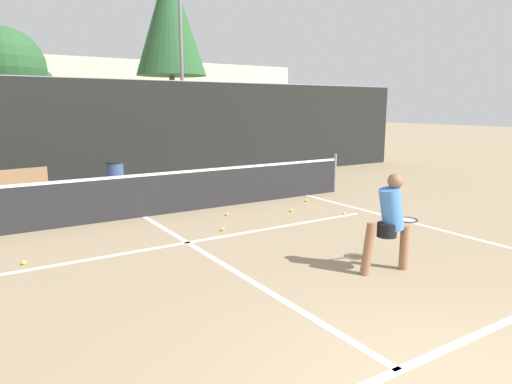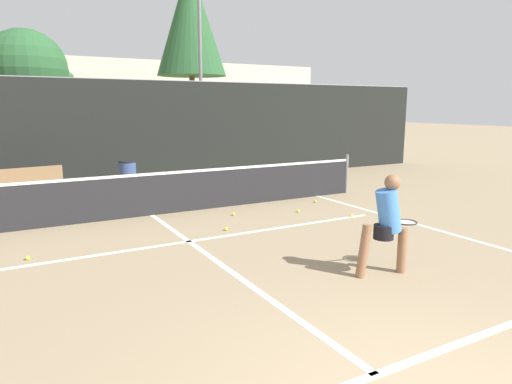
{
  "view_description": "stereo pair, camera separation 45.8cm",
  "coord_description": "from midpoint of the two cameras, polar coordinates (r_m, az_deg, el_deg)",
  "views": [
    {
      "loc": [
        -3.14,
        -1.7,
        2.38
      ],
      "look_at": [
        0.92,
        4.67,
        0.95
      ],
      "focal_mm": 32.0,
      "sensor_mm": 36.0,
      "label": 1
    },
    {
      "loc": [
        -2.74,
        -1.94,
        2.38
      ],
      "look_at": [
        0.92,
        4.67,
        0.95
      ],
      "focal_mm": 32.0,
      "sensor_mm": 36.0,
      "label": 2
    }
  ],
  "objects": [
    {
      "name": "court_service_line",
      "position": [
        8.23,
        -10.18,
        -6.25
      ],
      "size": [
        8.25,
        0.1,
        0.01
      ],
      "primitive_type": "cube",
      "color": "white",
      "rests_on": "ground"
    },
    {
      "name": "floodlight_mast",
      "position": [
        21.41,
        -10.04,
        18.93
      ],
      "size": [
        1.1,
        0.24,
        8.69
      ],
      "color": "slate",
      "rests_on": "ground"
    },
    {
      "name": "trash_bin",
      "position": [
        12.77,
        -18.15,
        1.57
      ],
      "size": [
        0.46,
        0.46,
        0.93
      ],
      "color": "#384C7F",
      "rests_on": "ground"
    },
    {
      "name": "tennis_ball_scattered_5",
      "position": [
        11.53,
        5.18,
        -1.08
      ],
      "size": [
        0.07,
        0.07,
        0.07
      ],
      "primitive_type": "sphere",
      "color": "#D1E033",
      "rests_on": "ground"
    },
    {
      "name": "building_far",
      "position": [
        30.15,
        -27.35,
        9.98
      ],
      "size": [
        36.0,
        2.4,
        5.23
      ],
      "primitive_type": "cube",
      "color": "beige",
      "rests_on": "ground"
    },
    {
      "name": "tennis_ball_scattered_2",
      "position": [
        10.22,
        9.75,
        -2.72
      ],
      "size": [
        0.07,
        0.07,
        0.07
      ],
      "primitive_type": "sphere",
      "color": "#D1E033",
      "rests_on": "ground"
    },
    {
      "name": "fence_back",
      "position": [
        13.99,
        -20.45,
        6.74
      ],
      "size": [
        24.0,
        0.06,
        3.16
      ],
      "color": "black",
      "rests_on": "ground"
    },
    {
      "name": "tennis_ball_scattered_6",
      "position": [
        10.07,
        -4.93,
        -2.81
      ],
      "size": [
        0.07,
        0.07,
        0.07
      ],
      "primitive_type": "sphere",
      "color": "#D1E033",
      "rests_on": "ground"
    },
    {
      "name": "tennis_ball_scattered_3",
      "position": [
        8.88,
        -5.65,
        -4.67
      ],
      "size": [
        0.07,
        0.07,
        0.07
      ],
      "primitive_type": "sphere",
      "color": "#D1E033",
      "rests_on": "ground"
    },
    {
      "name": "tree_east",
      "position": [
        24.41,
        -11.28,
        20.42
      ],
      "size": [
        3.5,
        3.5,
        9.32
      ],
      "color": "brown",
      "rests_on": "ground"
    },
    {
      "name": "court_baseline_near",
      "position": [
        4.59,
        14.53,
        -20.8
      ],
      "size": [
        11.0,
        0.1,
        0.01
      ],
      "primitive_type": "cube",
      "color": "white",
      "rests_on": "ground"
    },
    {
      "name": "courtside_bench",
      "position": [
        12.67,
        -28.87,
        0.69
      ],
      "size": [
        1.65,
        0.61,
        0.86
      ],
      "rotation": [
        0.0,
        0.0,
        0.15
      ],
      "color": "olive",
      "rests_on": "ground"
    },
    {
      "name": "net",
      "position": [
        10.19,
        -15.16,
        -0.23
      ],
      "size": [
        11.09,
        0.09,
        1.07
      ],
      "color": "slate",
      "rests_on": "ground"
    },
    {
      "name": "player_practicing",
      "position": [
        6.75,
        14.57,
        -3.28
      ],
      "size": [
        1.17,
        0.49,
        1.45
      ],
      "rotation": [
        0.0,
        0.0,
        -0.22
      ],
      "color": "#8C6042",
      "rests_on": "ground"
    },
    {
      "name": "tennis_ball_scattered_4",
      "position": [
        7.96,
        -28.52,
        -7.78
      ],
      "size": [
        0.07,
        0.07,
        0.07
      ],
      "primitive_type": "sphere",
      "color": "#D1E033",
      "rests_on": "ground"
    },
    {
      "name": "court_center_mark",
      "position": [
        7.17,
        -6.43,
        -8.71
      ],
      "size": [
        0.1,
        6.97,
        0.01
      ],
      "primitive_type": "cube",
      "color": "white",
      "rests_on": "ground"
    },
    {
      "name": "tree_mid",
      "position": [
        20.06,
        -29.82,
        12.48
      ],
      "size": [
        3.49,
        3.49,
        3.98
      ],
      "color": "brown",
      "rests_on": "ground"
    },
    {
      "name": "tennis_ball_scattered_0",
      "position": [
        10.43,
        3.16,
        -2.31
      ],
      "size": [
        0.07,
        0.07,
        0.07
      ],
      "primitive_type": "sphere",
      "color": "#D1E033",
      "rests_on": "ground"
    },
    {
      "name": "court_sideline_right",
      "position": [
        9.92,
        17.71,
        -3.68
      ],
      "size": [
        0.1,
        7.97,
        0.01
      ],
      "primitive_type": "cube",
      "color": "white",
      "rests_on": "ground"
    },
    {
      "name": "tree_west",
      "position": [
        18.99,
        -29.72,
        13.19
      ],
      "size": [
        2.92,
        2.92,
        5.13
      ],
      "color": "brown",
      "rests_on": "ground"
    }
  ]
}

